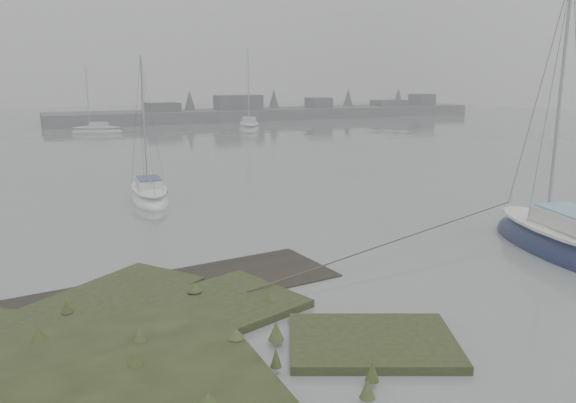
# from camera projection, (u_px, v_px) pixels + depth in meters

# --- Properties ---
(ground) EXTENTS (160.00, 160.00, 0.00)m
(ground) POSITION_uv_depth(u_px,v_px,m) (121.00, 160.00, 38.72)
(ground) COLOR slate
(ground) RESTS_ON ground
(far_shoreline) EXTENTS (60.00, 8.00, 4.15)m
(far_shoreline) POSITION_uv_depth(u_px,v_px,m) (283.00, 112.00, 77.84)
(far_shoreline) COLOR #4C4F51
(far_shoreline) RESTS_ON ground
(sailboat_main) EXTENTS (3.81, 7.14, 9.60)m
(sailboat_main) POSITION_uv_depth(u_px,v_px,m) (563.00, 243.00, 18.27)
(sailboat_main) COLOR #0E153C
(sailboat_main) RESTS_ON ground
(sailboat_white) EXTENTS (2.10, 5.15, 7.09)m
(sailboat_white) POSITION_uv_depth(u_px,v_px,m) (149.00, 196.00, 25.97)
(sailboat_white) COLOR white
(sailboat_white) RESTS_ON ground
(sailboat_far_b) EXTENTS (4.30, 6.93, 9.30)m
(sailboat_far_b) POSITION_uv_depth(u_px,v_px,m) (249.00, 128.00, 59.97)
(sailboat_far_b) COLOR #A7ACB0
(sailboat_far_b) RESTS_ON ground
(sailboat_far_c) EXTENTS (5.37, 3.36, 7.21)m
(sailboat_far_c) POSITION_uv_depth(u_px,v_px,m) (97.00, 131.00, 57.21)
(sailboat_far_c) COLOR #AFB5B8
(sailboat_far_c) RESTS_ON ground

